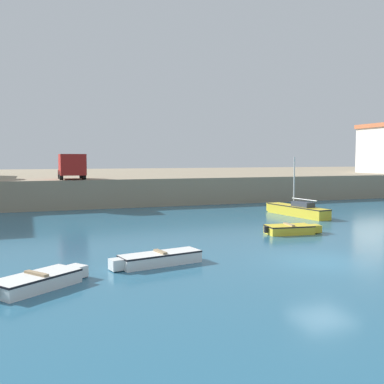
% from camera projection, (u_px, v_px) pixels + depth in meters
% --- Properties ---
extents(ground_plane, '(200.00, 200.00, 0.00)m').
position_uv_depth(ground_plane, '(322.00, 262.00, 18.94)').
color(ground_plane, '#28607F').
extents(quay_seawall, '(120.00, 40.00, 2.51)m').
position_uv_depth(quay_seawall, '(122.00, 182.00, 59.11)').
color(quay_seawall, gray).
rests_on(quay_seawall, ground).
extents(dinghy_white_0, '(3.37, 2.82, 0.57)m').
position_uv_depth(dinghy_white_0, '(39.00, 280.00, 15.10)').
color(dinghy_white_0, white).
rests_on(dinghy_white_0, ground).
extents(sailboat_yellow_1, '(1.89, 6.49, 4.44)m').
position_uv_depth(sailboat_yellow_1, '(297.00, 210.00, 33.92)').
color(sailboat_yellow_1, yellow).
rests_on(sailboat_yellow_1, ground).
extents(dinghy_white_3, '(3.96, 1.70, 0.58)m').
position_uv_depth(dinghy_white_3, '(158.00, 258.00, 18.39)').
color(dinghy_white_3, white).
rests_on(dinghy_white_3, ground).
extents(dinghy_yellow_4, '(3.47, 1.64, 0.59)m').
position_uv_depth(dinghy_yellow_4, '(291.00, 229.00, 25.92)').
color(dinghy_yellow_4, yellow).
rests_on(dinghy_yellow_4, ground).
extents(truck_on_quay, '(2.20, 4.31, 2.20)m').
position_uv_depth(truck_on_quay, '(72.00, 165.00, 39.22)').
color(truck_on_quay, '#AD1E19').
rests_on(truck_on_quay, quay_seawall).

